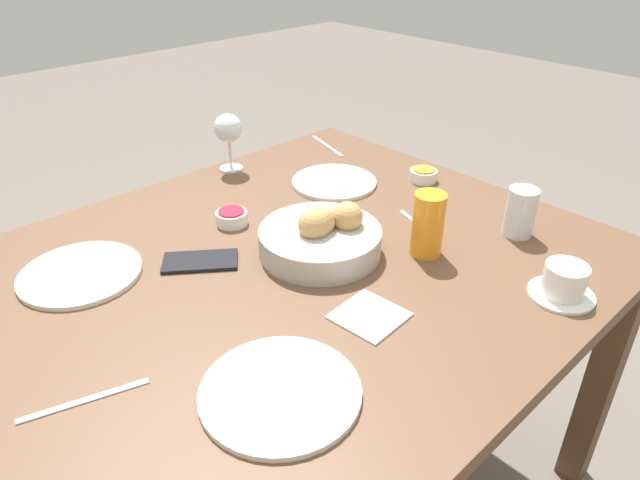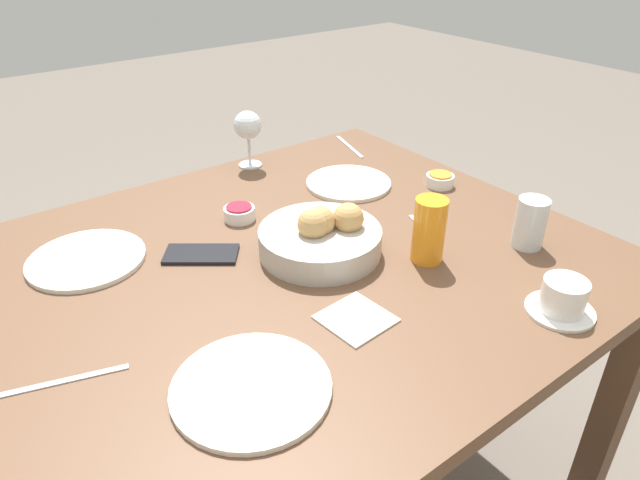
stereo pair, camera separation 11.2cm
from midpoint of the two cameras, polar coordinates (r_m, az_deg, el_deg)
name	(u,v)px [view 1 (the left image)]	position (r m, az deg, el deg)	size (l,w,h in m)	color
dining_table	(290,297)	(1.21, -5.70, -5.75)	(1.26, 1.06, 0.71)	brown
bread_basket	(321,237)	(1.17, -2.60, 0.18)	(0.25, 0.25, 0.11)	#B2ADA3
plate_near_left	(334,182)	(1.49, -0.74, 5.76)	(0.22, 0.22, 0.01)	silver
plate_near_right	(81,273)	(1.23, -25.27, -3.12)	(0.23, 0.23, 0.01)	silver
plate_far_center	(280,392)	(0.88, -7.77, -14.99)	(0.24, 0.24, 0.01)	silver
juice_glass	(428,224)	(1.17, 8.06, 1.48)	(0.07, 0.07, 0.14)	orange
water_tumbler	(520,212)	(1.29, 17.10, 2.61)	(0.06, 0.06, 0.11)	silver
wine_glass	(228,130)	(1.57, -11.25, 10.69)	(0.08, 0.08, 0.16)	silver
coffee_cup	(564,283)	(1.12, 20.62, -4.11)	(0.12, 0.12, 0.07)	white
jam_bowl_berry	(232,217)	(1.32, -11.25, 2.17)	(0.07, 0.07, 0.03)	white
jam_bowl_honey	(423,175)	(1.52, 8.22, 6.42)	(0.07, 0.07, 0.03)	white
fork_silver	(85,400)	(0.95, -25.74, -14.39)	(0.18, 0.07, 0.00)	#B7B7BC
knife_silver	(327,146)	(1.74, -1.15, 9.37)	(0.06, 0.18, 0.00)	#B7B7BC
spoon_coffee	(417,224)	(1.30, 7.29, 1.53)	(0.06, 0.14, 0.00)	#B7B7BC
napkin	(369,316)	(1.01, 1.79, -7.69)	(0.12, 0.12, 0.00)	silver
cell_phone	(200,261)	(1.19, -14.54, -2.14)	(0.16, 0.15, 0.01)	black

